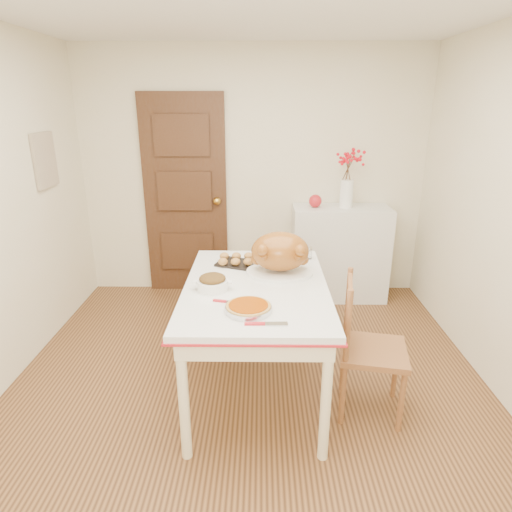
{
  "coord_description": "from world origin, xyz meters",
  "views": [
    {
      "loc": [
        0.08,
        -2.49,
        1.96
      ],
      "look_at": [
        0.05,
        0.19,
        1.01
      ],
      "focal_mm": 30.6,
      "sensor_mm": 36.0,
      "label": 1
    }
  ],
  "objects_px": {
    "kitchen_table": "(256,340)",
    "pumpkin_pie": "(248,307)",
    "sideboard": "(339,253)",
    "chair_oak": "(374,348)",
    "turkey_platter": "(280,254)"
  },
  "relations": [
    {
      "from": "kitchen_table",
      "to": "pumpkin_pie",
      "type": "distance_m",
      "value": 0.59
    },
    {
      "from": "sideboard",
      "to": "kitchen_table",
      "type": "relative_size",
      "value": 0.7
    },
    {
      "from": "sideboard",
      "to": "chair_oak",
      "type": "bearing_deg",
      "value": -92.63
    },
    {
      "from": "chair_oak",
      "to": "pumpkin_pie",
      "type": "distance_m",
      "value": 0.91
    },
    {
      "from": "kitchen_table",
      "to": "chair_oak",
      "type": "relative_size",
      "value": 1.48
    },
    {
      "from": "chair_oak",
      "to": "turkey_platter",
      "type": "distance_m",
      "value": 0.87
    },
    {
      "from": "sideboard",
      "to": "turkey_platter",
      "type": "relative_size",
      "value": 2.09
    },
    {
      "from": "sideboard",
      "to": "turkey_platter",
      "type": "height_order",
      "value": "turkey_platter"
    },
    {
      "from": "sideboard",
      "to": "chair_oak",
      "type": "xyz_separation_m",
      "value": [
        -0.08,
        -1.82,
        -0.01
      ]
    },
    {
      "from": "chair_oak",
      "to": "turkey_platter",
      "type": "xyz_separation_m",
      "value": [
        -0.6,
        0.37,
        0.51
      ]
    },
    {
      "from": "sideboard",
      "to": "turkey_platter",
      "type": "bearing_deg",
      "value": -115.19
    },
    {
      "from": "pumpkin_pie",
      "to": "turkey_platter",
      "type": "bearing_deg",
      "value": 71.01
    },
    {
      "from": "sideboard",
      "to": "turkey_platter",
      "type": "xyz_separation_m",
      "value": [
        -0.68,
        -1.45,
        0.49
      ]
    },
    {
      "from": "sideboard",
      "to": "pumpkin_pie",
      "type": "bearing_deg",
      "value": -113.46
    },
    {
      "from": "pumpkin_pie",
      "to": "sideboard",
      "type": "bearing_deg",
      "value": 66.54
    }
  ]
}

